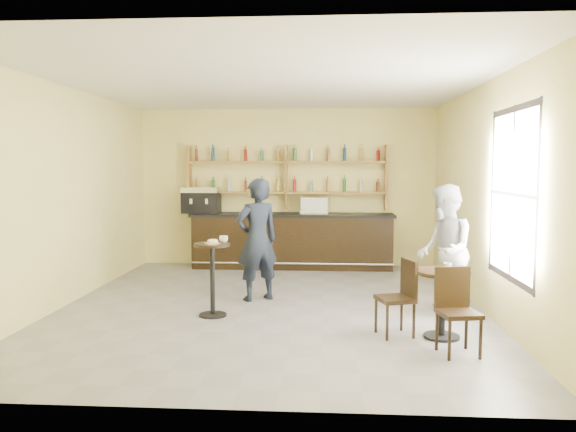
# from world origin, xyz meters

# --- Properties ---
(floor) EXTENTS (7.00, 7.00, 0.00)m
(floor) POSITION_xyz_m (0.00, 0.00, 0.00)
(floor) COLOR slate
(floor) RESTS_ON ground
(ceiling) EXTENTS (7.00, 7.00, 0.00)m
(ceiling) POSITION_xyz_m (0.00, 0.00, 3.20)
(ceiling) COLOR white
(ceiling) RESTS_ON wall_back
(wall_back) EXTENTS (7.00, 0.00, 7.00)m
(wall_back) POSITION_xyz_m (0.00, 3.50, 1.60)
(wall_back) COLOR #F2E589
(wall_back) RESTS_ON floor
(wall_front) EXTENTS (7.00, 0.00, 7.00)m
(wall_front) POSITION_xyz_m (0.00, -3.50, 1.60)
(wall_front) COLOR #F2E589
(wall_front) RESTS_ON floor
(wall_left) EXTENTS (0.00, 7.00, 7.00)m
(wall_left) POSITION_xyz_m (-3.00, 0.00, 1.60)
(wall_left) COLOR #F2E589
(wall_left) RESTS_ON floor
(wall_right) EXTENTS (0.00, 7.00, 7.00)m
(wall_right) POSITION_xyz_m (3.00, 0.00, 1.60)
(wall_right) COLOR #F2E589
(wall_right) RESTS_ON floor
(window_pane) EXTENTS (0.00, 2.00, 2.00)m
(window_pane) POSITION_xyz_m (2.99, -1.20, 1.70)
(window_pane) COLOR white
(window_pane) RESTS_ON wall_right
(window_frame) EXTENTS (0.04, 1.70, 2.10)m
(window_frame) POSITION_xyz_m (2.99, -1.20, 1.70)
(window_frame) COLOR black
(window_frame) RESTS_ON wall_right
(shelf_unit) EXTENTS (4.00, 0.26, 1.40)m
(shelf_unit) POSITION_xyz_m (0.00, 3.37, 1.81)
(shelf_unit) COLOR brown
(shelf_unit) RESTS_ON wall_back
(liquor_bottles) EXTENTS (3.68, 0.10, 1.00)m
(liquor_bottles) POSITION_xyz_m (0.00, 3.37, 1.98)
(liquor_bottles) COLOR #8C5919
(liquor_bottles) RESTS_ON shelf_unit
(bar_counter) EXTENTS (4.04, 0.79, 1.09)m
(bar_counter) POSITION_xyz_m (0.13, 3.15, 0.55)
(bar_counter) COLOR black
(bar_counter) RESTS_ON floor
(espresso_machine) EXTENTS (0.73, 0.47, 0.52)m
(espresso_machine) POSITION_xyz_m (-1.70, 3.15, 1.35)
(espresso_machine) COLOR black
(espresso_machine) RESTS_ON bar_counter
(pastry_case) EXTENTS (0.59, 0.49, 0.33)m
(pastry_case) POSITION_xyz_m (0.57, 3.15, 1.26)
(pastry_case) COLOR silver
(pastry_case) RESTS_ON bar_counter
(pedestal_table) EXTENTS (0.62, 0.62, 1.00)m
(pedestal_table) POSITION_xyz_m (-0.74, -0.58, 0.50)
(pedestal_table) COLOR black
(pedestal_table) RESTS_ON floor
(napkin) EXTENTS (0.24, 0.24, 0.00)m
(napkin) POSITION_xyz_m (-0.74, -0.58, 1.00)
(napkin) COLOR white
(napkin) RESTS_ON pedestal_table
(donut) EXTENTS (0.15, 0.15, 0.05)m
(donut) POSITION_xyz_m (-0.73, -0.59, 1.03)
(donut) COLOR #E1B352
(donut) RESTS_ON napkin
(cup_pedestal) EXTENTS (0.12, 0.12, 0.09)m
(cup_pedestal) POSITION_xyz_m (-0.60, -0.48, 1.04)
(cup_pedestal) COLOR white
(cup_pedestal) RESTS_ON pedestal_table
(man_main) EXTENTS (0.81, 0.73, 1.85)m
(man_main) POSITION_xyz_m (-0.24, 0.38, 0.93)
(man_main) COLOR black
(man_main) RESTS_ON floor
(cafe_table) EXTENTS (0.75, 0.75, 0.81)m
(cafe_table) POSITION_xyz_m (2.17, -1.37, 0.40)
(cafe_table) COLOR black
(cafe_table) RESTS_ON floor
(cup_cafe) EXTENTS (0.12, 0.12, 0.09)m
(cup_cafe) POSITION_xyz_m (2.22, -1.37, 0.85)
(cup_cafe) COLOR white
(cup_cafe) RESTS_ON cafe_table
(chair_west) EXTENTS (0.50, 0.50, 0.92)m
(chair_west) POSITION_xyz_m (1.62, -1.32, 0.46)
(chair_west) COLOR black
(chair_west) RESTS_ON floor
(chair_south) EXTENTS (0.47, 0.47, 0.93)m
(chair_south) POSITION_xyz_m (2.22, -1.97, 0.47)
(chair_south) COLOR black
(chair_south) RESTS_ON floor
(patron_second) EXTENTS (0.73, 0.91, 1.80)m
(patron_second) POSITION_xyz_m (2.39, -0.41, 0.90)
(patron_second) COLOR #A1A2A6
(patron_second) RESTS_ON floor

